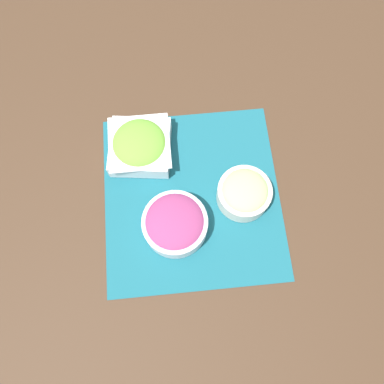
# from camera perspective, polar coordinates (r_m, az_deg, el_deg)

# --- Properties ---
(ground_plane) EXTENTS (3.00, 3.00, 0.00)m
(ground_plane) POSITION_cam_1_polar(r_m,az_deg,el_deg) (0.96, 0.00, -0.65)
(ground_plane) COLOR #422D1E
(placemat) EXTENTS (0.48, 0.45, 0.00)m
(placemat) POSITION_cam_1_polar(r_m,az_deg,el_deg) (0.96, 0.00, -0.62)
(placemat) COLOR #195B6B
(placemat) RESTS_ON ground_plane
(cucumber_bowl) EXTENTS (0.13, 0.13, 0.07)m
(cucumber_bowl) POSITION_cam_1_polar(r_m,az_deg,el_deg) (0.93, 7.97, -0.09)
(cucumber_bowl) COLOR silver
(cucumber_bowl) RESTS_ON placemat
(lettuce_bowl) EXTENTS (0.17, 0.17, 0.07)m
(lettuce_bowl) POSITION_cam_1_polar(r_m,az_deg,el_deg) (0.98, -7.95, 7.06)
(lettuce_bowl) COLOR white
(lettuce_bowl) RESTS_ON placemat
(onion_bowl) EXTENTS (0.16, 0.16, 0.08)m
(onion_bowl) POSITION_cam_1_polar(r_m,az_deg,el_deg) (0.90, -2.60, -4.79)
(onion_bowl) COLOR silver
(onion_bowl) RESTS_ON placemat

